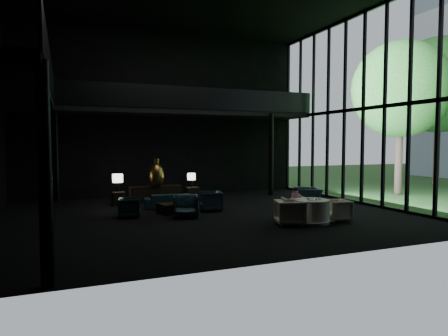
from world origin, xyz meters
name	(u,v)px	position (x,y,z in m)	size (l,w,h in m)	color
floor	(206,215)	(0.00, 0.00, 0.00)	(14.00, 12.00, 0.02)	black
wall_back	(165,114)	(0.00, 6.00, 4.00)	(14.00, 0.04, 8.00)	black
wall_front	(299,75)	(0.00, -6.00, 4.00)	(14.00, 0.04, 8.00)	black
curtain_wall	(363,109)	(6.95, 0.00, 4.00)	(0.20, 12.00, 8.00)	black
mezzanine_left	(14,94)	(-6.00, 0.00, 4.00)	(2.00, 12.00, 0.25)	black
mezzanine_back	(191,113)	(1.00, 5.00, 4.00)	(12.00, 2.00, 0.25)	black
railing_left	(51,76)	(-5.00, 0.00, 4.60)	(0.06, 12.00, 1.00)	black
railing_back	(197,98)	(1.00, 4.00, 4.60)	(12.00, 0.06, 1.00)	black
column_sw	(45,175)	(-5.00, -5.70, 2.00)	(0.24, 0.24, 4.00)	black
column_nw	(56,156)	(-5.00, 5.70, 2.00)	(0.24, 0.24, 4.00)	black
column_ne	(271,155)	(4.80, 4.00, 2.00)	(0.24, 0.24, 4.00)	black
tree_near	(400,90)	(11.00, 2.00, 5.23)	(4.80, 4.80, 7.65)	#382D23
tree_far	(439,85)	(16.00, 4.00, 5.99)	(5.60, 5.60, 8.80)	#382D23
console	(156,194)	(-1.02, 3.73, 0.35)	(2.21, 0.50, 0.70)	black
bronze_urn	(157,175)	(-1.02, 3.49, 1.21)	(0.64, 0.64, 1.19)	#A6612E
side_table_left	(119,198)	(-2.62, 3.53, 0.27)	(0.49, 0.49, 0.54)	black
table_lamp_left	(118,179)	(-2.62, 3.72, 1.06)	(0.44, 0.44, 0.73)	black
side_table_right	(192,194)	(0.58, 3.56, 0.30)	(0.55, 0.55, 0.60)	black
table_lamp_right	(191,177)	(0.58, 3.65, 1.04)	(0.37, 0.37, 0.62)	black
sofa	(170,199)	(-0.82, 2.04, 0.36)	(1.85, 0.54, 0.72)	black
lounge_armchair_west	(130,207)	(-2.61, 0.54, 0.36)	(0.70, 0.65, 0.72)	#1E2E40
lounge_armchair_east	(211,199)	(0.45, 0.73, 0.44)	(0.85, 0.79, 0.87)	black
lounge_armchair_south	(186,204)	(-0.83, -0.24, 0.47)	(0.92, 0.86, 0.94)	black
window_armchair	(308,193)	(4.56, 0.41, 0.51)	(1.18, 0.76, 1.03)	#142335
coffee_table	(171,208)	(-1.09, 0.79, 0.18)	(0.81, 0.81, 0.36)	black
dining_table	(312,213)	(2.68, -2.63, 0.33)	(1.27, 1.27, 0.75)	white
dining_chair_north	(295,206)	(2.57, -1.81, 0.42)	(0.82, 0.76, 0.84)	beige
dining_chair_east	(337,209)	(3.62, -2.67, 0.39)	(0.75, 0.70, 0.77)	beige
dining_chair_west	(290,210)	(1.85, -2.67, 0.48)	(0.94, 0.88, 0.97)	#B4A692
child	(295,196)	(2.64, -1.70, 0.75)	(0.28, 0.28, 0.60)	#E8A9D0
plate_a	(312,200)	(2.58, -2.80, 0.76)	(0.24, 0.24, 0.01)	white
plate_b	(312,198)	(2.80, -2.43, 0.76)	(0.20, 0.20, 0.01)	white
saucer	(320,200)	(2.89, -2.75, 0.76)	(0.14, 0.14, 0.01)	white
coffee_cup	(319,198)	(2.90, -2.72, 0.79)	(0.08, 0.08, 0.06)	white
cereal_bowl	(309,198)	(2.61, -2.55, 0.79)	(0.15, 0.15, 0.07)	white
cream_pot	(316,199)	(2.73, -2.80, 0.78)	(0.06, 0.06, 0.07)	#99999E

